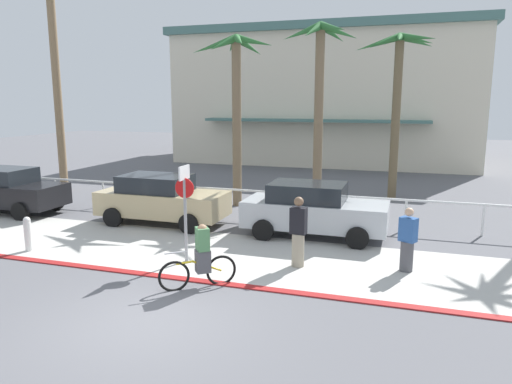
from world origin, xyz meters
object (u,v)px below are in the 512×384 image
palm_tree_3 (398,73)px  pedestrian_1 (407,243)px  car_black_0 (6,190)px  palm_tree_0 (52,37)px  palm_tree_1 (236,83)px  bollard_1 (28,234)px  cyclist_yellow_0 (201,258)px  palm_tree_2 (320,72)px  car_silver_2 (313,209)px  stop_sign_bike_lane (185,200)px  pedestrian_0 (298,234)px  car_tan_1 (161,199)px

palm_tree_3 → pedestrian_1: 10.35m
palm_tree_3 → car_black_0: 16.19m
palm_tree_0 → palm_tree_3: (14.71, 2.95, -1.65)m
palm_tree_1 → palm_tree_3: bearing=28.8°
bollard_1 → car_black_0: car_black_0 is taller
cyclist_yellow_0 → pedestrian_1: bearing=29.2°
palm_tree_2 → pedestrian_1: (3.59, -6.97, -4.53)m
bollard_1 → car_silver_2: 8.34m
palm_tree_1 → pedestrian_1: palm_tree_1 is taller
bollard_1 → pedestrian_1: (10.16, 1.57, 0.23)m
stop_sign_bike_lane → cyclist_yellow_0: bearing=-53.4°
stop_sign_bike_lane → pedestrian_0: size_ratio=1.40×
bollard_1 → stop_sign_bike_lane: bearing=6.9°
palm_tree_3 → cyclist_yellow_0: bearing=-107.5°
cyclist_yellow_0 → stop_sign_bike_lane: bearing=126.6°
palm_tree_2 → pedestrian_0: (0.95, -7.46, -4.43)m
pedestrian_1 → palm_tree_0: bearing=157.8°
stop_sign_bike_lane → pedestrian_0: stop_sign_bike_lane is taller
car_silver_2 → stop_sign_bike_lane: bearing=-128.5°
palm_tree_0 → car_black_0: 7.47m
palm_tree_2 → pedestrian_0: 8.73m
car_black_0 → car_silver_2: 11.74m
car_black_0 → car_tan_1: (6.44, 0.28, 0.00)m
stop_sign_bike_lane → bollard_1: 4.81m
palm_tree_2 → pedestrian_0: bearing=-82.8°
bollard_1 → pedestrian_0: 7.60m
pedestrian_0 → bollard_1: bearing=-171.8°
palm_tree_0 → car_tan_1: size_ratio=2.19×
bollard_1 → palm_tree_2: (6.57, 8.54, 4.77)m
car_black_0 → pedestrian_0: bearing=-12.2°
cyclist_yellow_0 → pedestrian_0: 2.69m
car_tan_1 → palm_tree_0: bearing=151.9°
car_tan_1 → pedestrian_1: 8.46m
palm_tree_0 → palm_tree_3: bearing=11.3°
palm_tree_0 → palm_tree_3: 15.09m
palm_tree_2 → car_silver_2: palm_tree_2 is taller
car_tan_1 → pedestrian_1: size_ratio=2.70×
stop_sign_bike_lane → palm_tree_0: size_ratio=0.27×
palm_tree_0 → car_black_0: (0.89, -4.21, -6.10)m
bollard_1 → car_silver_2: size_ratio=0.23×
car_silver_2 → pedestrian_0: bearing=-86.3°
cyclist_yellow_0 → palm_tree_3: bearing=72.5°
palm_tree_3 → pedestrian_0: palm_tree_3 is taller
pedestrian_0 → car_tan_1: bearing=152.3°
pedestrian_0 → cyclist_yellow_0: bearing=-132.1°
palm_tree_0 → car_silver_2: size_ratio=2.19×
cyclist_yellow_0 → pedestrian_0: pedestrian_0 is taller
palm_tree_1 → palm_tree_2: 3.29m
palm_tree_3 → pedestrian_0: bearing=-101.1°
cyclist_yellow_0 → bollard_1: bearing=170.9°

